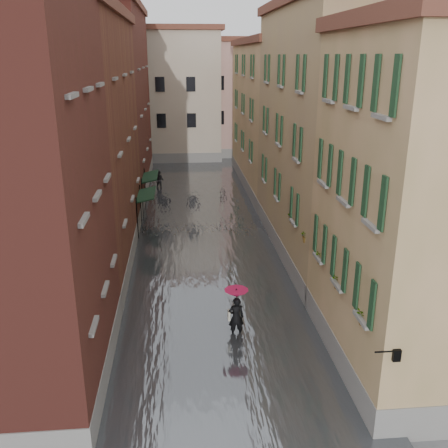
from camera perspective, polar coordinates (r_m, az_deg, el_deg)
name	(u,v)px	position (r m, az deg, el deg)	size (l,w,h in m)	color
ground	(219,339)	(20.33, -0.58, -13.06)	(120.00, 120.00, 0.00)	#525254
floodwater	(202,229)	(32.06, -2.48, -0.60)	(10.00, 60.00, 0.20)	#515459
building_left_mid	(69,146)	(27.19, -17.29, 8.46)	(6.00, 14.00, 12.50)	brown
building_left_far	(106,104)	(41.77, -13.31, 13.17)	(6.00, 16.00, 14.00)	maroon
building_right_near	(432,212)	(18.07, 22.64, 1.32)	(6.00, 8.00, 11.50)	olive
building_right_mid	(334,138)	(27.85, 12.51, 9.61)	(6.00, 14.00, 13.00)	#94785A
building_right_far	(279,118)	(42.35, 6.34, 11.92)	(6.00, 16.00, 11.50)	olive
building_end_cream	(162,97)	(55.40, -7.12, 14.26)	(12.00, 9.00, 13.00)	#C0B198
building_end_pink	(243,99)	(57.89, 2.16, 14.08)	(10.00, 9.00, 12.00)	tan
awning_near	(146,196)	(31.25, -8.93, 3.22)	(1.09, 3.06, 2.80)	#15301C
awning_far	(150,177)	(35.92, -8.50, 5.28)	(1.09, 3.19, 2.80)	#15301C
wall_lantern	(395,354)	(14.76, 18.97, -13.88)	(0.71, 0.22, 0.35)	black
window_planters	(322,248)	(19.98, 11.12, -2.76)	(0.59, 10.66, 0.84)	brown
pedestrian_main	(236,309)	(19.92, 1.39, -9.65)	(0.96, 0.96, 2.06)	black
pedestrian_far	(159,180)	(41.98, -7.41, 4.97)	(0.80, 0.62, 1.64)	black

